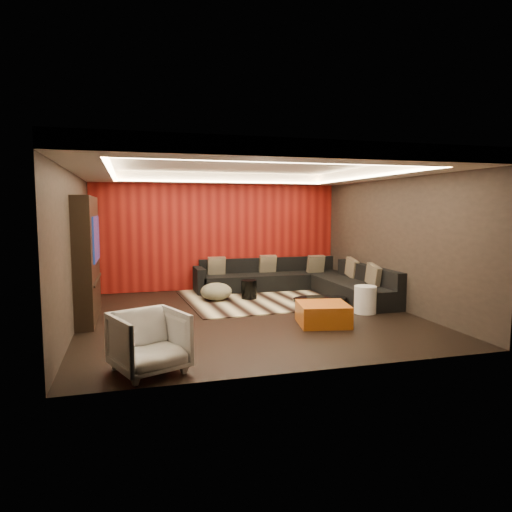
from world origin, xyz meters
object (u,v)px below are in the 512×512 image
object	(u,v)px
coffee_table	(320,302)
sectional_sofa	(300,282)
armchair	(149,342)
orange_ottoman	(323,314)
white_side_table	(365,300)
drum_stool	(249,289)

from	to	relation	value
coffee_table	sectional_sofa	bearing A→B (deg)	83.14
coffee_table	sectional_sofa	xyz separation A→B (m)	(0.19, 1.60, 0.15)
coffee_table	armchair	xyz separation A→B (m)	(-3.45, -2.77, 0.26)
orange_ottoman	white_side_table	bearing A→B (deg)	27.18
drum_stool	armchair	distance (m)	4.61
armchair	sectional_sofa	size ratio (longest dim) A/B	0.23
coffee_table	sectional_sofa	distance (m)	1.62
coffee_table	orange_ottoman	size ratio (longest dim) A/B	1.34
armchair	white_side_table	bearing A→B (deg)	5.26
white_side_table	orange_ottoman	bearing A→B (deg)	-152.82
drum_stool	white_side_table	xyz separation A→B (m)	(1.80, -1.87, 0.04)
white_side_table	coffee_table	bearing A→B (deg)	135.07
coffee_table	armchair	distance (m)	4.43
drum_stool	white_side_table	bearing A→B (deg)	-46.01
drum_stool	coffee_table	bearing A→B (deg)	-46.60
coffee_table	sectional_sofa	size ratio (longest dim) A/B	0.30
sectional_sofa	armchair	bearing A→B (deg)	-129.85
white_side_table	drum_stool	bearing A→B (deg)	133.99
white_side_table	armchair	world-z (taller)	armchair
orange_ottoman	sectional_sofa	xyz separation A→B (m)	(0.67, 2.82, 0.08)
coffee_table	orange_ottoman	xyz separation A→B (m)	(-0.48, -1.22, 0.07)
drum_stool	sectional_sofa	distance (m)	1.40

